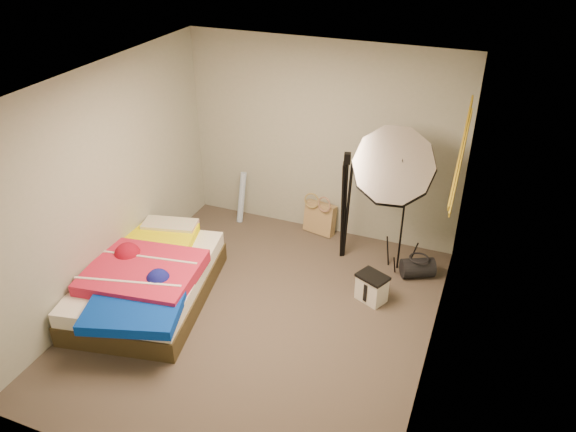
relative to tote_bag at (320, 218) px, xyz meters
The scene contains 15 objects.
floor 1.91m from the tote_bag, 91.02° to the right, with size 4.00×4.00×0.00m, color brown.
ceiling 2.98m from the tote_bag, 91.02° to the right, with size 4.00×4.00×0.00m, color silver.
wall_back 1.05m from the tote_bag, 108.70° to the left, with size 3.50×3.50×0.00m, color #9EA293.
wall_front 4.04m from the tote_bag, 90.50° to the right, with size 3.50×3.50×0.00m, color #9EA293.
wall_left 2.81m from the tote_bag, 133.19° to the right, with size 4.00×4.00×0.00m, color #9EA293.
wall_right 2.76m from the tote_bag, 47.91° to the right, with size 4.00×4.00×0.00m, color #9EA293.
tote_bag is the anchor object (origin of this frame).
wrapping_roll 1.10m from the tote_bag, behind, with size 0.08×0.08×0.70m, color #5D8FCF.
camera_case 1.53m from the tote_bag, 49.23° to the right, with size 0.30×0.21×0.30m, color silver.
duffel_bag 1.49m from the tote_bag, 20.63° to the right, with size 0.23×0.23×0.38m, color black.
wall_stripe_upper 2.76m from the tote_bag, 37.47° to the right, with size 0.02×1.10×0.10m, color gold.
wall_stripe_lower 2.52m from the tote_bag, 31.76° to the right, with size 0.02×1.10×0.10m, color gold.
bed 2.43m from the tote_bag, 122.18° to the right, with size 1.65×2.12×0.53m.
photo_umbrella 1.63m from the tote_bag, 29.87° to the right, with size 1.08×0.74×1.90m.
camera_tripod 0.85m from the tote_bag, 44.27° to the right, with size 0.09×0.09×1.38m.
Camera 1 is at (2.00, -4.17, 3.92)m, focal length 35.00 mm.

